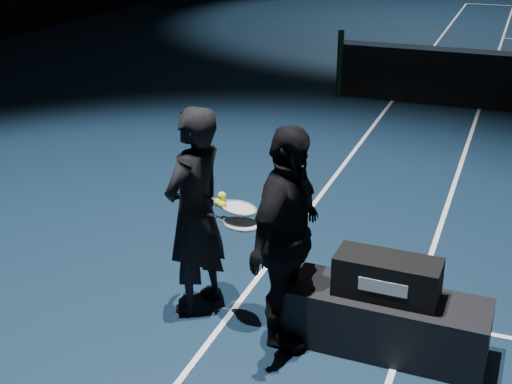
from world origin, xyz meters
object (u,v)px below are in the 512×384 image
player_b (286,239)px  racket_lower (241,224)px  player_a (195,212)px  racket_upper (239,208)px  tennis_balls (221,201)px  player_bench (384,321)px  racket_bag (387,277)px

player_b → racket_lower: bearing=82.9°
player_a → racket_lower: (0.44, -0.10, 0.01)m
racket_upper → tennis_balls: tennis_balls is taller
player_a → player_b: same height
player_bench → racket_upper: size_ratio=2.23×
racket_bag → player_b: size_ratio=0.44×
player_bench → tennis_balls: tennis_balls is taller
racket_bag → player_a: 1.57m
player_b → tennis_balls: size_ratio=14.29×
player_bench → racket_lower: bearing=-174.8°
racket_bag → player_a: (-1.55, 0.03, 0.25)m
racket_bag → player_a: size_ratio=0.44×
racket_bag → tennis_balls: size_ratio=6.31×
player_bench → player_b: player_b is taller
player_a → racket_lower: bearing=90.3°
player_bench → racket_lower: (-1.11, -0.07, 0.64)m
racket_upper → player_b: bearing=-9.1°
racket_bag → tennis_balls: bearing=-177.6°
racket_bag → racket_upper: (-1.15, -0.02, 0.37)m
player_b → tennis_balls: 0.61m
racket_bag → player_bench: bearing=0.0°
racket_bag → racket_lower: (-1.11, -0.07, 0.26)m
player_b → racket_lower: (-0.39, 0.09, 0.01)m
racket_bag → tennis_balls: (-1.30, -0.02, 0.40)m
racket_bag → racket_lower: bearing=-174.8°
racket_lower → racket_upper: bearing=141.3°
racket_bag → player_b: (-0.72, -0.17, 0.25)m
player_bench → player_a: (-1.55, 0.03, 0.63)m
player_bench → player_a: 1.67m
racket_bag → racket_upper: racket_upper is taller
tennis_balls → player_bench: bearing=1.0°
player_bench → player_b: size_ratio=0.88×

